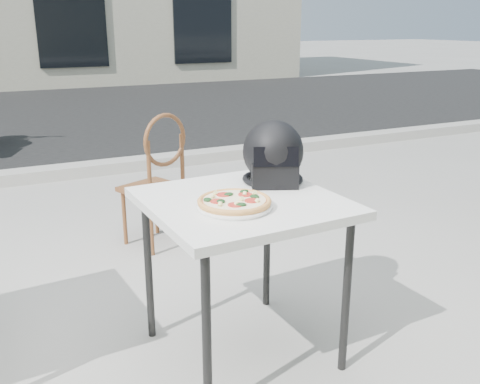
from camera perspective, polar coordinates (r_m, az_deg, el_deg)
name	(u,v)px	position (r m, az deg, el deg)	size (l,w,h in m)	color
ground	(111,326)	(2.93, -13.55, -13.68)	(80.00, 80.00, 0.00)	#A09D97
street_asphalt	(14,119)	(9.61, -23.00, 7.21)	(30.00, 8.00, 0.00)	black
curb	(42,174)	(5.68, -20.38, 1.78)	(30.00, 0.25, 0.12)	#A6A39B
cafe_table_main	(242,213)	(2.35, 0.24, -2.30)	(0.84, 0.84, 0.77)	silver
plate	(234,206)	(2.20, -0.60, -1.53)	(0.39, 0.39, 0.02)	white
pizza	(234,201)	(2.19, -0.61, -0.98)	(0.38, 0.38, 0.04)	#D8984F
helmet	(273,155)	(2.53, 3.56, 3.93)	(0.39, 0.39, 0.30)	black
cafe_chair_main	(158,174)	(3.65, -8.73, 1.95)	(0.47, 0.47, 0.95)	brown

